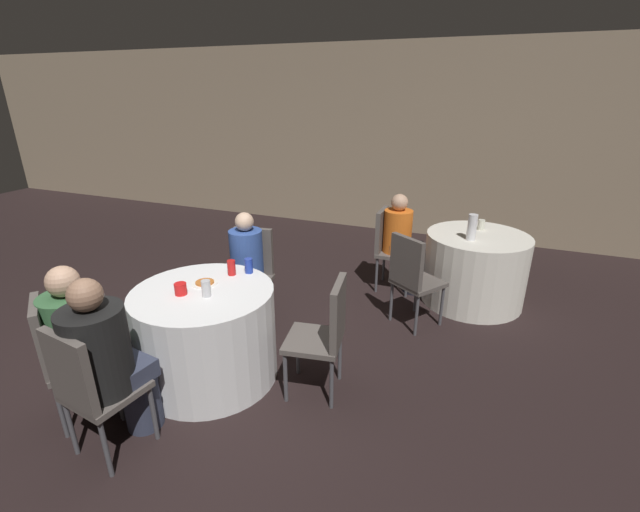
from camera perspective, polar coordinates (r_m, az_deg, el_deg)
ground_plane at (r=3.67m, az=-15.89°, el=-15.56°), size 16.00×16.00×0.00m
wall_back at (r=6.95m, az=5.65°, el=15.11°), size 16.00×0.06×2.80m
table_near at (r=3.50m, az=-14.86°, el=-10.03°), size 1.07×1.07×0.75m
table_far at (r=4.82m, az=19.89°, el=-1.61°), size 1.05×1.05×0.75m
chair_near_southwest at (r=3.35m, az=-31.15°, el=-10.74°), size 0.56×0.56×0.92m
chair_near_north at (r=4.18m, az=-9.12°, el=-1.51°), size 0.45×0.46×0.92m
chair_near_south at (r=2.94m, az=-28.50°, el=-14.80°), size 0.45×0.46×0.92m
chair_near_east at (r=3.12m, az=0.84°, el=-9.67°), size 0.46×0.46×0.92m
chair_far_southwest at (r=4.08m, az=12.16°, el=-2.33°), size 0.56×0.56×0.92m
chair_far_west at (r=4.85m, az=9.10°, el=1.80°), size 0.41×0.40×0.92m
person_green_jacket at (r=3.33m, az=-28.48°, el=-9.76°), size 0.48×0.50×1.13m
person_black_shirt at (r=2.97m, az=-26.20°, el=-12.48°), size 0.40×0.52×1.19m
person_orange_shirt at (r=4.82m, az=11.11°, el=1.58°), size 0.49×0.31×1.11m
person_blue_shirt at (r=4.03m, az=-10.05°, el=-2.34°), size 0.34×0.49×1.12m
pizza_plate_near at (r=3.42m, az=-15.05°, el=-3.48°), size 0.20×0.20×0.02m
soda_can_red at (r=3.52m, az=-11.72°, el=-1.53°), size 0.07×0.07×0.12m
soda_can_silver at (r=3.20m, az=-14.94°, el=-4.19°), size 0.07×0.07×0.12m
soda_can_blue at (r=3.53m, az=-9.48°, el=-1.28°), size 0.07×0.07×0.12m
cup_near at (r=3.29m, az=-18.09°, el=-4.19°), size 0.09×0.09×0.09m
bottle_far at (r=4.48m, az=19.60°, el=3.64°), size 0.09×0.09×0.26m
cup_far at (r=4.87m, az=20.70°, el=3.92°), size 0.07×0.07×0.11m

